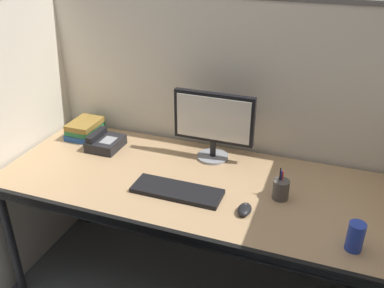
{
  "coord_description": "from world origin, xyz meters",
  "views": [
    {
      "loc": [
        0.62,
        -1.35,
        1.86
      ],
      "look_at": [
        0.0,
        0.35,
        0.92
      ],
      "focal_mm": 39.2,
      "sensor_mm": 36.0,
      "label": 1
    }
  ],
  "objects_px": {
    "desk": "(188,190)",
    "keyboard_main": "(177,191)",
    "desk_phone": "(105,142)",
    "computer_mouse": "(245,209)",
    "pen_cup": "(281,189)",
    "soda_can": "(355,237)",
    "monitor_center": "(214,122)",
    "book_stack": "(85,128)"
  },
  "relations": [
    {
      "from": "desk",
      "to": "keyboard_main",
      "type": "distance_m",
      "value": 0.12
    },
    {
      "from": "desk",
      "to": "desk_phone",
      "type": "distance_m",
      "value": 0.6
    },
    {
      "from": "keyboard_main",
      "to": "computer_mouse",
      "type": "distance_m",
      "value": 0.34
    },
    {
      "from": "keyboard_main",
      "to": "pen_cup",
      "type": "relative_size",
      "value": 2.75
    },
    {
      "from": "soda_can",
      "to": "desk_phone",
      "type": "xyz_separation_m",
      "value": [
        -1.35,
        0.41,
        -0.03
      ]
    },
    {
      "from": "monitor_center",
      "to": "computer_mouse",
      "type": "height_order",
      "value": "monitor_center"
    },
    {
      "from": "desk",
      "to": "pen_cup",
      "type": "relative_size",
      "value": 12.14
    },
    {
      "from": "desk",
      "to": "pen_cup",
      "type": "distance_m",
      "value": 0.46
    },
    {
      "from": "soda_can",
      "to": "book_stack",
      "type": "distance_m",
      "value": 1.61
    },
    {
      "from": "desk",
      "to": "monitor_center",
      "type": "height_order",
      "value": "monitor_center"
    },
    {
      "from": "keyboard_main",
      "to": "book_stack",
      "type": "bearing_deg",
      "value": 153.29
    },
    {
      "from": "keyboard_main",
      "to": "desk_phone",
      "type": "relative_size",
      "value": 2.26
    },
    {
      "from": "soda_can",
      "to": "pen_cup",
      "type": "xyz_separation_m",
      "value": [
        -0.33,
        0.25,
        -0.01
      ]
    },
    {
      "from": "desk",
      "to": "book_stack",
      "type": "bearing_deg",
      "value": 160.61
    },
    {
      "from": "keyboard_main",
      "to": "soda_can",
      "type": "xyz_separation_m",
      "value": [
        0.79,
        -0.12,
        0.05
      ]
    },
    {
      "from": "pen_cup",
      "to": "soda_can",
      "type": "bearing_deg",
      "value": -37.39
    },
    {
      "from": "computer_mouse",
      "to": "soda_can",
      "type": "xyz_separation_m",
      "value": [
        0.45,
        -0.08,
        0.04
      ]
    },
    {
      "from": "book_stack",
      "to": "monitor_center",
      "type": "bearing_deg",
      "value": 0.39
    },
    {
      "from": "pen_cup",
      "to": "desk_phone",
      "type": "relative_size",
      "value": 0.82
    },
    {
      "from": "pen_cup",
      "to": "book_stack",
      "type": "relative_size",
      "value": 0.72
    },
    {
      "from": "monitor_center",
      "to": "book_stack",
      "type": "distance_m",
      "value": 0.82
    },
    {
      "from": "keyboard_main",
      "to": "desk_phone",
      "type": "height_order",
      "value": "desk_phone"
    },
    {
      "from": "soda_can",
      "to": "desk_phone",
      "type": "distance_m",
      "value": 1.41
    },
    {
      "from": "desk",
      "to": "computer_mouse",
      "type": "bearing_deg",
      "value": -24.83
    },
    {
      "from": "soda_can",
      "to": "desk_phone",
      "type": "height_order",
      "value": "soda_can"
    },
    {
      "from": "keyboard_main",
      "to": "book_stack",
      "type": "relative_size",
      "value": 1.97
    },
    {
      "from": "book_stack",
      "to": "pen_cup",
      "type": "bearing_deg",
      "value": -11.66
    },
    {
      "from": "pen_cup",
      "to": "book_stack",
      "type": "bearing_deg",
      "value": 168.34
    },
    {
      "from": "pen_cup",
      "to": "book_stack",
      "type": "height_order",
      "value": "pen_cup"
    },
    {
      "from": "monitor_center",
      "to": "desk_phone",
      "type": "xyz_separation_m",
      "value": [
        -0.61,
        -0.1,
        -0.18
      ]
    },
    {
      "from": "computer_mouse",
      "to": "book_stack",
      "type": "xyz_separation_m",
      "value": [
        -1.08,
        0.42,
        0.03
      ]
    },
    {
      "from": "desk",
      "to": "computer_mouse",
      "type": "relative_size",
      "value": 19.79
    },
    {
      "from": "keyboard_main",
      "to": "computer_mouse",
      "type": "relative_size",
      "value": 4.48
    },
    {
      "from": "computer_mouse",
      "to": "pen_cup",
      "type": "xyz_separation_m",
      "value": [
        0.13,
        0.17,
        0.03
      ]
    },
    {
      "from": "monitor_center",
      "to": "book_stack",
      "type": "height_order",
      "value": "monitor_center"
    },
    {
      "from": "monitor_center",
      "to": "computer_mouse",
      "type": "xyz_separation_m",
      "value": [
        0.28,
        -0.42,
        -0.2
      ]
    },
    {
      "from": "desk_phone",
      "to": "book_stack",
      "type": "bearing_deg",
      "value": 154.16
    },
    {
      "from": "desk_phone",
      "to": "computer_mouse",
      "type": "bearing_deg",
      "value": -20.01
    },
    {
      "from": "desk_phone",
      "to": "soda_can",
      "type": "bearing_deg",
      "value": -16.84
    },
    {
      "from": "desk",
      "to": "monitor_center",
      "type": "distance_m",
      "value": 0.38
    },
    {
      "from": "monitor_center",
      "to": "soda_can",
      "type": "height_order",
      "value": "monitor_center"
    },
    {
      "from": "desk",
      "to": "soda_can",
      "type": "xyz_separation_m",
      "value": [
        0.78,
        -0.23,
        0.11
      ]
    }
  ]
}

